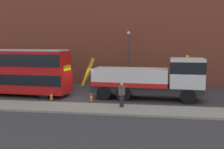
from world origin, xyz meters
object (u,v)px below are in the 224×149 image
(pedestrian_bystander, at_px, (122,95))
(traffic_cone_midway, at_px, (91,98))
(double_decker_bus, at_px, (9,70))
(street_lamp, at_px, (128,54))
(recovery_tow_truck, at_px, (152,78))
(traffic_cone_near_bus, at_px, (51,96))

(pedestrian_bystander, distance_m, traffic_cone_midway, 3.38)
(traffic_cone_midway, bearing_deg, pedestrian_bystander, -36.80)
(double_decker_bus, xyz_separation_m, street_lamp, (10.07, 5.85, 1.24))
(double_decker_bus, distance_m, traffic_cone_midway, 8.30)
(recovery_tow_truck, relative_size, pedestrian_bystander, 5.97)
(pedestrian_bystander, bearing_deg, recovery_tow_truck, -76.39)
(traffic_cone_near_bus, height_order, street_lamp, street_lamp)
(double_decker_bus, distance_m, pedestrian_bystander, 11.25)
(double_decker_bus, bearing_deg, street_lamp, 33.67)
(recovery_tow_truck, distance_m, street_lamp, 6.63)
(street_lamp, bearing_deg, traffic_cone_midway, -106.05)
(double_decker_bus, bearing_deg, pedestrian_bystander, -15.82)
(recovery_tow_truck, distance_m, double_decker_bus, 12.62)
(recovery_tow_truck, xyz_separation_m, traffic_cone_midway, (-4.72, -1.69, -1.42))
(recovery_tow_truck, xyz_separation_m, traffic_cone_near_bus, (-8.04, -1.67, -1.42))
(recovery_tow_truck, relative_size, street_lamp, 1.75)
(traffic_cone_midway, bearing_deg, recovery_tow_truck, 19.66)
(traffic_cone_midway, xyz_separation_m, street_lamp, (2.18, 7.57, 3.13))
(double_decker_bus, xyz_separation_m, traffic_cone_midway, (7.89, -1.71, -1.89))
(street_lamp, bearing_deg, traffic_cone_near_bus, -126.06)
(recovery_tow_truck, height_order, pedestrian_bystander, recovery_tow_truck)
(pedestrian_bystander, relative_size, traffic_cone_midway, 2.38)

